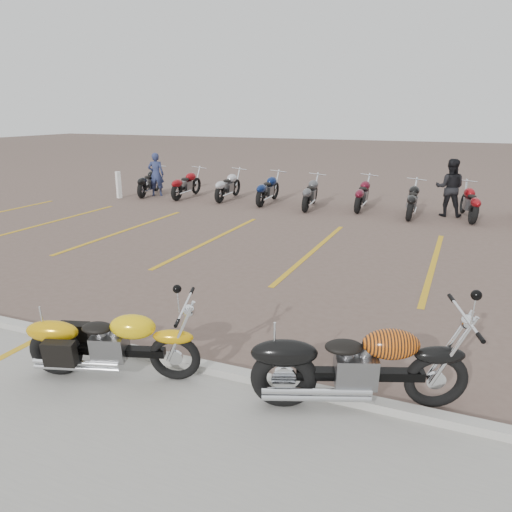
{
  "coord_description": "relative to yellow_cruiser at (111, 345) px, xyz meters",
  "views": [
    {
      "loc": [
        3.2,
        -6.98,
        3.21
      ],
      "look_at": [
        -0.08,
        0.73,
        0.75
      ],
      "focal_mm": 35.0,
      "sensor_mm": 36.0,
      "label": 1
    }
  ],
  "objects": [
    {
      "name": "bollard",
      "position": [
        -8.29,
        10.81,
        0.06
      ],
      "size": [
        0.2,
        0.2,
        1.0
      ],
      "primitive_type": "cube",
      "rotation": [
        0.0,
        0.0,
        -0.42
      ],
      "color": "white",
      "rests_on": "ground"
    },
    {
      "name": "flame_cruiser",
      "position": [
        2.89,
        0.52,
        0.05
      ],
      "size": [
        2.27,
        1.01,
        0.98
      ],
      "rotation": [
        0.1,
        0.0,
        0.37
      ],
      "color": "black",
      "rests_on": "ground"
    },
    {
      "name": "parking_stripes",
      "position": [
        0.62,
        6.56,
        -0.44
      ],
      "size": [
        38.0,
        5.5,
        0.01
      ],
      "primitive_type": null,
      "color": "gold",
      "rests_on": "ground"
    },
    {
      "name": "ground",
      "position": [
        0.62,
        2.56,
        -0.44
      ],
      "size": [
        100.0,
        100.0,
        0.0
      ],
      "primitive_type": "plane",
      "color": "brown",
      "rests_on": "ground"
    },
    {
      "name": "curb",
      "position": [
        0.62,
        0.56,
        -0.38
      ],
      "size": [
        60.0,
        0.18,
        0.12
      ],
      "primitive_type": "cube",
      "color": "#ADAAA3",
      "rests_on": "ground"
    },
    {
      "name": "bg_bike_row",
      "position": [
        1.41,
        11.9,
        0.11
      ],
      "size": [
        19.06,
        2.07,
        1.1
      ],
      "color": "black",
      "rests_on": "ground"
    },
    {
      "name": "person_b",
      "position": [
        3.31,
        12.13,
        0.45
      ],
      "size": [
        0.88,
        0.69,
        1.78
      ],
      "primitive_type": "imported",
      "rotation": [
        0.0,
        0.0,
        3.16
      ],
      "color": "black",
      "rests_on": "ground"
    },
    {
      "name": "yellow_cruiser",
      "position": [
        0.0,
        0.0,
        0.0
      ],
      "size": [
        2.1,
        0.77,
        0.89
      ],
      "rotation": [
        0.13,
        0.0,
        0.3
      ],
      "color": "black",
      "rests_on": "ground"
    },
    {
      "name": "person_a",
      "position": [
        -7.3,
        11.84,
        0.38
      ],
      "size": [
        0.71,
        0.6,
        1.65
      ],
      "primitive_type": "imported",
      "rotation": [
        0.0,
        0.0,
        3.56
      ],
      "color": "navy",
      "rests_on": "ground"
    },
    {
      "name": "concrete_apron",
      "position": [
        0.62,
        -1.94,
        -0.44
      ],
      "size": [
        60.0,
        5.0,
        0.01
      ],
      "primitive_type": "cube",
      "color": "#9E9B93",
      "rests_on": "ground"
    }
  ]
}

